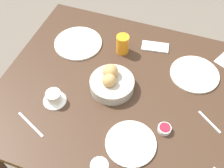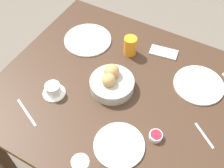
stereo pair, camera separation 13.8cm
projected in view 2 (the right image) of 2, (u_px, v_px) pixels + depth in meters
name	position (u px, v px, depth m)	size (l,w,h in m)	color
ground_plane	(121.00, 153.00, 1.96)	(10.00, 10.00, 0.00)	#6B6056
dining_table	(124.00, 102.00, 1.46)	(1.25, 1.04, 0.73)	#3D281C
bread_basket	(112.00, 82.00, 1.37)	(0.22, 0.22, 0.12)	#B2ADA3
plate_near_left	(199.00, 85.00, 1.41)	(0.25, 0.25, 0.01)	silver
plate_near_right	(88.00, 40.00, 1.61)	(0.27, 0.27, 0.01)	silver
plate_far_center	(119.00, 145.00, 1.20)	(0.22, 0.22, 0.01)	silver
juice_glass	(130.00, 46.00, 1.51)	(0.07, 0.07, 0.11)	orange
water_tumbler	(81.00, 168.00, 1.09)	(0.07, 0.07, 0.12)	silver
coffee_cup	(53.00, 90.00, 1.36)	(0.11, 0.11, 0.06)	white
jam_bowl_berry	(156.00, 136.00, 1.22)	(0.06, 0.06, 0.03)	white
knife_silver	(27.00, 113.00, 1.31)	(0.17, 0.08, 0.00)	#B7B7BC
spoon_coffee	(204.00, 135.00, 1.24)	(0.11, 0.09, 0.00)	#B7B7BC
cell_phone	(164.00, 52.00, 1.55)	(0.16, 0.10, 0.01)	silver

